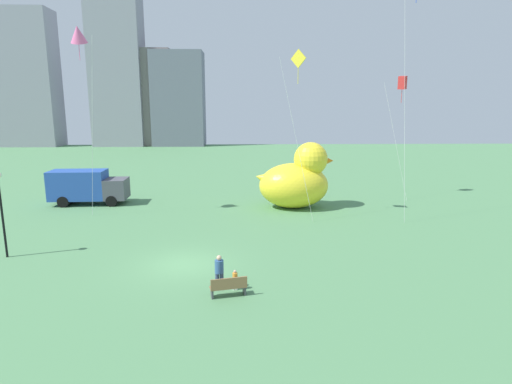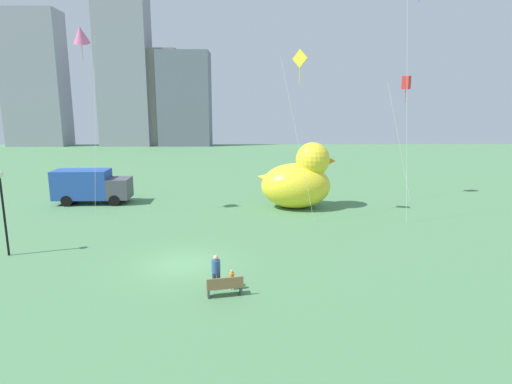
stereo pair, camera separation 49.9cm
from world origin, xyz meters
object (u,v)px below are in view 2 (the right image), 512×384
object	(u,v)px
giant_inflatable_duck	(299,180)
kite_pink	(81,35)
park_bench	(225,286)
box_truck	(91,186)
person_adult	(216,270)
kite_yellow	(300,66)
person_child	(232,279)
lamppost	(2,196)
kite_red	(406,83)

from	to	relation	value
giant_inflatable_duck	kite_pink	bearing A→B (deg)	-169.32
park_bench	box_truck	world-z (taller)	box_truck
giant_inflatable_duck	box_truck	bearing A→B (deg)	174.26
person_adult	kite_yellow	xyz separation A→B (m)	(4.94, 12.40, 9.89)
person_child	kite_pink	world-z (taller)	kite_pink
lamppost	kite_red	xyz separation A→B (m)	(26.70, 14.98, 6.65)
giant_inflatable_duck	lamppost	size ratio (longest dim) A/B	1.35
giant_inflatable_duck	kite_yellow	distance (m)	9.07
box_truck	kite_pink	bearing A→B (deg)	-67.28
lamppost	box_truck	bearing A→B (deg)	90.53
person_child	lamppost	size ratio (longest dim) A/B	0.20
giant_inflatable_duck	kite_pink	xyz separation A→B (m)	(-15.34, -2.89, 10.54)
kite_red	park_bench	bearing A→B (deg)	-125.57
person_child	person_adult	bearing A→B (deg)	172.84
giant_inflatable_duck	kite_yellow	xyz separation A→B (m)	(-0.43, -3.07, 8.52)
kite_red	kite_pink	distance (m)	25.97
giant_inflatable_duck	kite_pink	world-z (taller)	kite_pink
person_adult	giant_inflatable_duck	size ratio (longest dim) A/B	0.25
lamppost	person_adult	bearing A→B (deg)	-20.86
person_child	lamppost	distance (m)	13.60
person_adult	kite_red	xyz separation A→B (m)	(14.91, 19.48, 9.11)
kite_yellow	kite_red	distance (m)	12.25
box_truck	kite_yellow	world-z (taller)	kite_yellow
kite_yellow	kite_pink	xyz separation A→B (m)	(-14.91, 0.17, 2.02)
giant_inflatable_duck	kite_yellow	world-z (taller)	kite_yellow
box_truck	kite_pink	size ratio (longest dim) A/B	0.46
person_adult	kite_yellow	bearing A→B (deg)	68.28
giant_inflatable_duck	box_truck	world-z (taller)	giant_inflatable_duck
giant_inflatable_duck	park_bench	bearing A→B (deg)	-106.89
lamppost	kite_yellow	bearing A→B (deg)	25.29
person_child	kite_red	world-z (taller)	kite_red
person_child	kite_yellow	bearing A→B (deg)	71.25
park_bench	giant_inflatable_duck	world-z (taller)	giant_inflatable_duck
kite_pink	kite_red	bearing A→B (deg)	15.51
park_bench	kite_pink	xyz separation A→B (m)	(-10.41, 13.34, 12.32)
person_child	box_truck	xyz separation A→B (m)	(-12.61, 17.29, 0.93)
person_child	kite_red	size ratio (longest dim) A/B	0.09
person_adult	box_truck	world-z (taller)	box_truck
box_truck	kite_yellow	size ratio (longest dim) A/B	0.53
person_child	kite_yellow	distance (m)	16.70
person_adult	lamppost	xyz separation A→B (m)	(-11.79, 4.49, 2.46)
giant_inflatable_duck	lamppost	bearing A→B (deg)	-147.40
person_child	lamppost	world-z (taller)	lamppost
park_bench	person_adult	size ratio (longest dim) A/B	1.03
giant_inflatable_duck	kite_pink	size ratio (longest dim) A/B	0.47
person_child	kite_pink	bearing A→B (deg)	130.13
park_bench	box_truck	xyz separation A→B (m)	(-12.35, 17.97, 0.98)
kite_yellow	lamppost	bearing A→B (deg)	-154.71
lamppost	kite_pink	size ratio (longest dim) A/B	0.35
park_bench	giant_inflatable_duck	xyz separation A→B (m)	(4.93, 16.23, 1.78)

